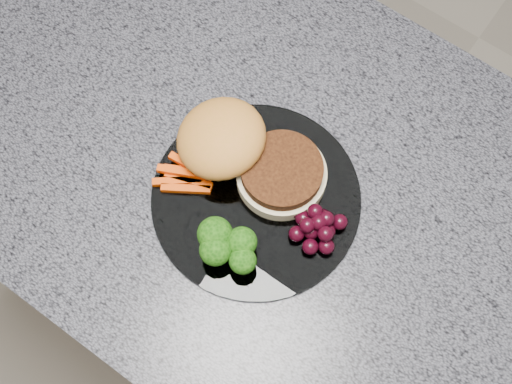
# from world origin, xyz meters

# --- Properties ---
(island_cabinet) EXTENTS (1.20, 0.60, 0.86)m
(island_cabinet) POSITION_xyz_m (0.00, 0.00, 0.43)
(island_cabinet) COLOR brown
(island_cabinet) RESTS_ON ground
(countertop) EXTENTS (1.20, 0.60, 0.04)m
(countertop) POSITION_xyz_m (0.00, 0.00, 0.88)
(countertop) COLOR #53545E
(countertop) RESTS_ON island_cabinet
(plate) EXTENTS (0.26, 0.26, 0.01)m
(plate) POSITION_xyz_m (-0.04, -0.04, 0.90)
(plate) COLOR white
(plate) RESTS_ON countertop
(burger) EXTENTS (0.22, 0.15, 0.06)m
(burger) POSITION_xyz_m (-0.08, -0.01, 0.93)
(burger) COLOR beige
(burger) RESTS_ON plate
(carrot_sticks) EXTENTS (0.07, 0.06, 0.02)m
(carrot_sticks) POSITION_xyz_m (-0.12, -0.07, 0.91)
(carrot_sticks) COLOR #D33E03
(carrot_sticks) RESTS_ON plate
(broccoli) EXTENTS (0.08, 0.06, 0.05)m
(broccoli) POSITION_xyz_m (-0.03, -0.11, 0.93)
(broccoli) COLOR #5D9134
(broccoli) RESTS_ON plate
(grape_bunch) EXTENTS (0.07, 0.07, 0.03)m
(grape_bunch) POSITION_xyz_m (0.05, -0.03, 0.92)
(grape_bunch) COLOR black
(grape_bunch) RESTS_ON plate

